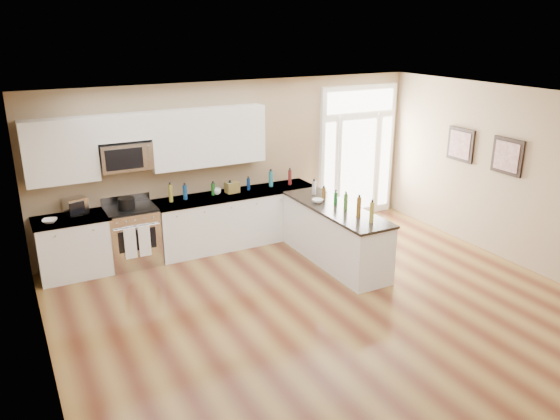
{
  "coord_description": "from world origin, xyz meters",
  "views": [
    {
      "loc": [
        -3.68,
        -4.6,
        3.7
      ],
      "look_at": [
        -0.2,
        2.0,
        1.14
      ],
      "focal_mm": 35.0,
      "sensor_mm": 36.0,
      "label": 1
    }
  ],
  "objects_px": {
    "kitchen_range": "(133,236)",
    "toaster_oven": "(76,206)",
    "peninsula_cabinet": "(334,237)",
    "stockpot": "(126,203)"
  },
  "relations": [
    {
      "from": "peninsula_cabinet",
      "to": "toaster_oven",
      "type": "height_order",
      "value": "toaster_oven"
    },
    {
      "from": "kitchen_range",
      "to": "toaster_oven",
      "type": "bearing_deg",
      "value": 171.15
    },
    {
      "from": "peninsula_cabinet",
      "to": "kitchen_range",
      "type": "relative_size",
      "value": 2.15
    },
    {
      "from": "peninsula_cabinet",
      "to": "stockpot",
      "type": "relative_size",
      "value": 8.93
    },
    {
      "from": "peninsula_cabinet",
      "to": "stockpot",
      "type": "xyz_separation_m",
      "value": [
        -2.96,
        1.41,
        0.62
      ]
    },
    {
      "from": "stockpot",
      "to": "toaster_oven",
      "type": "height_order",
      "value": "toaster_oven"
    },
    {
      "from": "toaster_oven",
      "to": "kitchen_range",
      "type": "bearing_deg",
      "value": -26.13
    },
    {
      "from": "toaster_oven",
      "to": "peninsula_cabinet",
      "type": "bearing_deg",
      "value": -40.38
    },
    {
      "from": "stockpot",
      "to": "kitchen_range",
      "type": "bearing_deg",
      "value": 35.26
    },
    {
      "from": "peninsula_cabinet",
      "to": "toaster_oven",
      "type": "bearing_deg",
      "value": 156.9
    }
  ]
}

